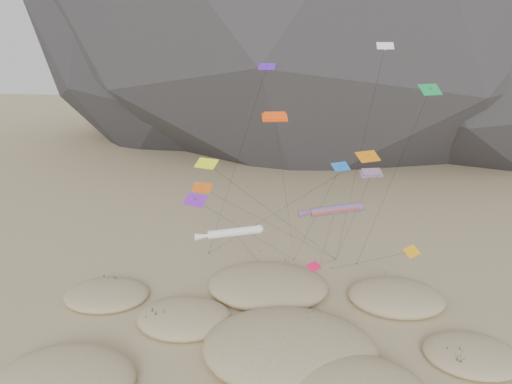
{
  "coord_description": "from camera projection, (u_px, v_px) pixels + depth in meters",
  "views": [
    {
      "loc": [
        4.11,
        -40.84,
        29.68
      ],
      "look_at": [
        -2.92,
        12.0,
        13.85
      ],
      "focal_mm": 35.0,
      "sensor_mm": 36.0,
      "label": 1
    }
  ],
  "objects": [
    {
      "name": "ground",
      "position": [
        270.0,
        367.0,
        47.78
      ],
      "size": [
        500.0,
        500.0,
        0.0
      ],
      "primitive_type": "plane",
      "color": "#CCB789",
      "rests_on": "ground"
    },
    {
      "name": "dunes",
      "position": [
        263.0,
        339.0,
        51.09
      ],
      "size": [
        50.63,
        37.65,
        3.76
      ],
      "color": "#CCB789",
      "rests_on": "ground"
    },
    {
      "name": "dune_grass",
      "position": [
        266.0,
        331.0,
        52.12
      ],
      "size": [
        42.08,
        28.82,
        1.58
      ],
      "color": "black",
      "rests_on": "ground"
    },
    {
      "name": "kite_stakes",
      "position": [
        306.0,
        261.0,
        70.84
      ],
      "size": [
        25.29,
        5.01,
        0.3
      ],
      "color": "#3F2D1E",
      "rests_on": "ground"
    },
    {
      "name": "rainbow_tube_kite",
      "position": [
        333.0,
        210.0,
        52.54
      ],
      "size": [
        7.06,
        14.45,
        13.72
      ],
      "color": "#E04417",
      "rests_on": "ground"
    },
    {
      "name": "white_tube_kite",
      "position": [
        231.0,
        233.0,
        51.68
      ],
      "size": [
        7.03,
        15.77,
        11.64
      ],
      "color": "white",
      "rests_on": "ground"
    },
    {
      "name": "orange_parafoil",
      "position": [
        275.0,
        119.0,
        52.83
      ],
      "size": [
        2.88,
        17.85,
        22.83
      ],
      "color": "#FF4B0D",
      "rests_on": "ground"
    },
    {
      "name": "multi_parafoil",
      "position": [
        371.0,
        174.0,
        52.99
      ],
      "size": [
        3.77,
        16.42,
        17.05
      ],
      "color": "#FF1A29",
      "rests_on": "ground"
    },
    {
      "name": "delta_kites",
      "position": [
        308.0,
        164.0,
        53.62
      ],
      "size": [
        28.6,
        20.72,
        29.84
      ],
      "color": "#E6F619",
      "rests_on": "ground"
    }
  ]
}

